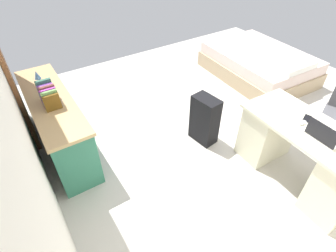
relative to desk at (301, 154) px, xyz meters
name	(u,v)px	position (x,y,z in m)	size (l,w,h in m)	color
ground_plane	(233,129)	(1.04, -0.04, -0.40)	(6.11, 6.11, 0.00)	beige
wall_back	(9,117)	(1.04, 2.52, 0.91)	(4.19, 0.10, 2.62)	white
door_wooden	(6,68)	(2.59, 2.44, 0.62)	(0.88, 0.05, 2.04)	brown
desk	(301,154)	(0.00, 0.00, 0.00)	(1.47, 0.72, 0.76)	beige
credenza	(58,123)	(2.03, 2.14, 0.00)	(1.80, 0.48, 0.78)	#2D7056
bed	(259,64)	(1.95, -1.53, -0.15)	(1.97, 1.50, 0.58)	tan
suitcase_black	(205,120)	(1.12, 0.47, -0.06)	(0.36, 0.22, 0.68)	black
laptop	(324,136)	(-0.14, 0.06, 0.41)	(0.32, 0.23, 0.21)	silver
computer_mouse	(303,122)	(0.12, 0.01, 0.38)	(0.06, 0.10, 0.03)	white
cell_phone_by_mouse	(307,118)	(0.14, -0.10, 0.37)	(0.07, 0.14, 0.01)	black
book_row	(49,95)	(1.90, 2.14, 0.50)	(0.32, 0.17, 0.24)	brown
figurine_small	(37,75)	(2.57, 2.14, 0.44)	(0.08, 0.08, 0.11)	#4C7FBF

